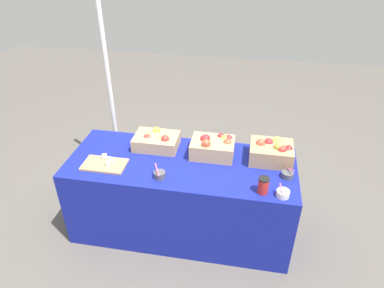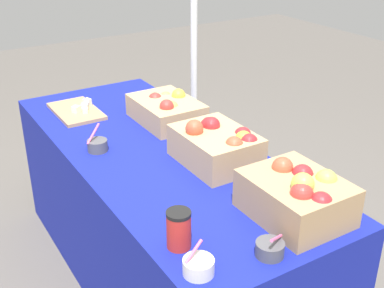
% 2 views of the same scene
% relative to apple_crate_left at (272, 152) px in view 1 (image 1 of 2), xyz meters
% --- Properties ---
extents(ground_plane, '(10.00, 10.00, 0.00)m').
position_rel_apple_crate_left_xyz_m(ground_plane, '(-0.74, -0.16, -0.82)').
color(ground_plane, '#56514C').
extents(table, '(1.90, 0.76, 0.74)m').
position_rel_apple_crate_left_xyz_m(table, '(-0.74, -0.16, -0.45)').
color(table, navy).
rests_on(table, ground_plane).
extents(apple_crate_left, '(0.35, 0.28, 0.20)m').
position_rel_apple_crate_left_xyz_m(apple_crate_left, '(0.00, 0.00, 0.00)').
color(apple_crate_left, tan).
rests_on(apple_crate_left, table).
extents(apple_crate_middle, '(0.36, 0.27, 0.19)m').
position_rel_apple_crate_left_xyz_m(apple_crate_middle, '(-0.49, -0.00, -0.00)').
color(apple_crate_middle, tan).
rests_on(apple_crate_middle, table).
extents(apple_crate_right, '(0.38, 0.27, 0.15)m').
position_rel_apple_crate_left_xyz_m(apple_crate_right, '(-0.99, 0.03, -0.02)').
color(apple_crate_right, tan).
rests_on(apple_crate_right, table).
extents(cutting_board_front, '(0.35, 0.21, 0.05)m').
position_rel_apple_crate_left_xyz_m(cutting_board_front, '(-1.34, -0.32, -0.07)').
color(cutting_board_front, tan).
rests_on(cutting_board_front, table).
extents(sample_bowl_near, '(0.09, 0.10, 0.10)m').
position_rel_apple_crate_left_xyz_m(sample_bowl_near, '(0.12, -0.22, -0.06)').
color(sample_bowl_near, '#4C4C51').
rests_on(sample_bowl_near, table).
extents(sample_bowl_mid, '(0.10, 0.10, 0.10)m').
position_rel_apple_crate_left_xyz_m(sample_bowl_mid, '(0.08, -0.45, -0.06)').
color(sample_bowl_mid, silver).
rests_on(sample_bowl_mid, table).
extents(sample_bowl_far, '(0.09, 0.10, 0.12)m').
position_rel_apple_crate_left_xyz_m(sample_bowl_far, '(-0.86, -0.40, -0.06)').
color(sample_bowl_far, '#4C4C51').
rests_on(sample_bowl_far, table).
extents(coffee_cup, '(0.08, 0.08, 0.13)m').
position_rel_apple_crate_left_xyz_m(coffee_cup, '(-0.06, -0.44, -0.02)').
color(coffee_cup, red).
rests_on(coffee_cup, table).
extents(tent_pole, '(0.04, 0.04, 2.06)m').
position_rel_apple_crate_left_xyz_m(tent_pole, '(-1.62, 0.58, 0.20)').
color(tent_pole, white).
rests_on(tent_pole, ground_plane).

